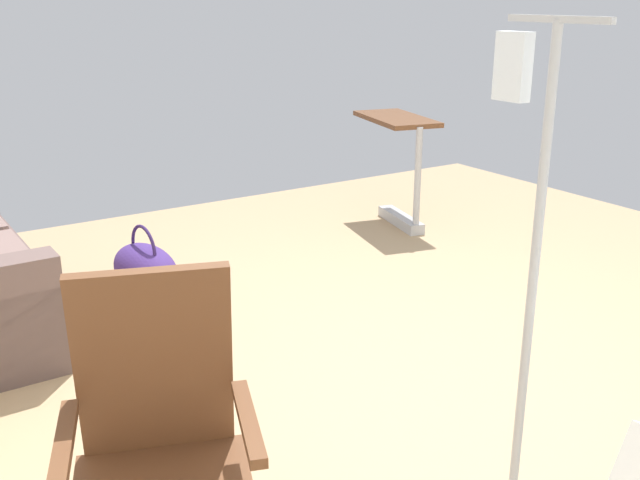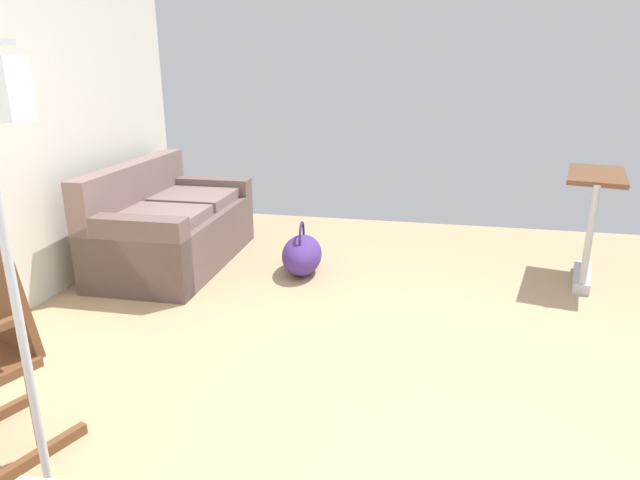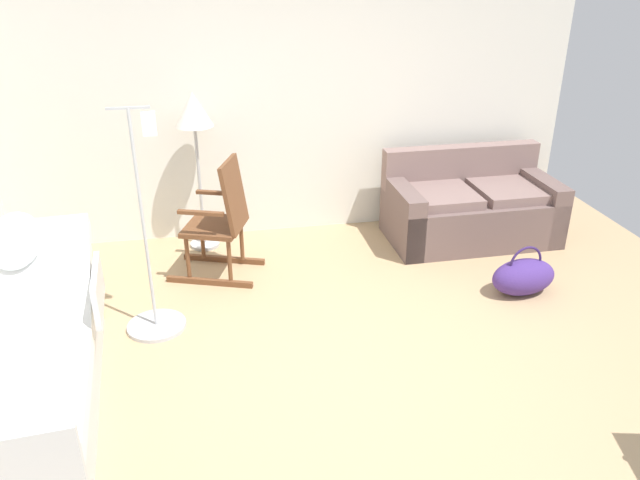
# 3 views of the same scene
# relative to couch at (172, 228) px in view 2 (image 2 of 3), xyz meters

# --- Properties ---
(ground_plane) EXTENTS (6.76, 6.76, 0.00)m
(ground_plane) POSITION_rel_couch_xyz_m (-1.69, -1.88, -0.31)
(ground_plane) COLOR tan
(couch) EXTENTS (1.61, 0.87, 0.85)m
(couch) POSITION_rel_couch_xyz_m (0.00, 0.00, 0.00)
(couch) COLOR #68534F
(couch) RESTS_ON ground
(overbed_table) EXTENTS (0.88, 0.57, 0.84)m
(overbed_table) POSITION_rel_couch_xyz_m (0.31, -3.33, 0.23)
(overbed_table) COLOR #B2B5BA
(overbed_table) RESTS_ON ground
(duffel_bag) EXTENTS (0.60, 0.39, 0.43)m
(duffel_bag) POSITION_rel_couch_xyz_m (0.00, -1.13, -0.15)
(duffel_bag) COLOR #472D7A
(duffel_bag) RESTS_ON ground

